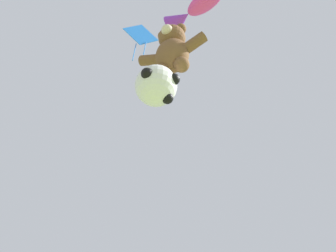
{
  "coord_description": "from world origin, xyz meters",
  "views": [
    {
      "loc": [
        3.57,
        0.81,
        1.79
      ],
      "look_at": [
        0.79,
        6.79,
        8.14
      ],
      "focal_mm": 40.0,
      "sensor_mm": 36.0,
      "label": 1
    }
  ],
  "objects_px": {
    "teddy_bear_kite": "(172,50)",
    "fish_kite_magenta": "(192,11)",
    "soccer_ball_kite": "(156,86)",
    "diamond_kite": "(141,36)"
  },
  "relations": [
    {
      "from": "teddy_bear_kite",
      "to": "soccer_ball_kite",
      "type": "relative_size",
      "value": 1.8
    },
    {
      "from": "teddy_bear_kite",
      "to": "fish_kite_magenta",
      "type": "xyz_separation_m",
      "value": [
        0.64,
        0.15,
        1.9
      ]
    },
    {
      "from": "soccer_ball_kite",
      "to": "fish_kite_magenta",
      "type": "distance_m",
      "value": 3.68
    },
    {
      "from": "teddy_bear_kite",
      "to": "diamond_kite",
      "type": "distance_m",
      "value": 4.26
    },
    {
      "from": "diamond_kite",
      "to": "teddy_bear_kite",
      "type": "bearing_deg",
      "value": -33.45
    },
    {
      "from": "teddy_bear_kite",
      "to": "fish_kite_magenta",
      "type": "height_order",
      "value": "fish_kite_magenta"
    },
    {
      "from": "diamond_kite",
      "to": "soccer_ball_kite",
      "type": "bearing_deg",
      "value": -43.74
    },
    {
      "from": "teddy_bear_kite",
      "to": "soccer_ball_kite",
      "type": "bearing_deg",
      "value": -144.8
    },
    {
      "from": "soccer_ball_kite",
      "to": "diamond_kite",
      "type": "distance_m",
      "value": 5.68
    },
    {
      "from": "teddy_bear_kite",
      "to": "diamond_kite",
      "type": "bearing_deg",
      "value": 146.55
    }
  ]
}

